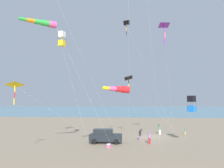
% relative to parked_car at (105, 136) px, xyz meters
% --- Properties ---
extents(ground_plane, '(600.00, 600.00, 0.00)m').
position_rel_parked_car_xyz_m(ground_plane, '(-6.19, 6.66, -0.95)').
color(ground_plane, gray).
extents(ocean_water_strip, '(240.00, 600.00, 0.01)m').
position_rel_parked_car_xyz_m(ocean_water_strip, '(-171.19, 6.66, -0.95)').
color(ocean_water_strip, teal).
rests_on(ocean_water_strip, ground_plane).
extents(parked_car, '(2.15, 4.34, 1.85)m').
position_rel_parked_car_xyz_m(parked_car, '(0.00, 0.00, 0.00)').
color(parked_car, black).
rests_on(parked_car, ground_plane).
extents(cooler_box, '(0.62, 0.42, 0.42)m').
position_rel_parked_car_xyz_m(cooler_box, '(2.87, 0.79, -0.74)').
color(cooler_box, '#EF4C93').
rests_on(cooler_box, ground_plane).
extents(person_adult_flyer, '(0.61, 0.66, 1.83)m').
position_rel_parked_car_xyz_m(person_adult_flyer, '(-9.13, 8.22, 0.04)').
color(person_adult_flyer, silver).
rests_on(person_adult_flyer, ground_plane).
extents(person_child_green_jacket, '(0.58, 0.60, 1.66)m').
position_rel_parked_car_xyz_m(person_child_green_jacket, '(-2.47, 4.70, -0.05)').
color(person_child_green_jacket, '#8E6B9E').
rests_on(person_child_green_jacket, ground_plane).
extents(person_child_grey_jacket, '(0.43, 0.37, 1.24)m').
position_rel_parked_car_xyz_m(person_child_grey_jacket, '(-9.11, 12.43, -0.28)').
color(person_child_grey_jacket, gold).
rests_on(person_child_grey_jacket, ground_plane).
extents(person_bystander_far, '(0.60, 0.63, 1.76)m').
position_rel_parked_car_xyz_m(person_bystander_far, '(0.09, 5.85, 0.01)').
color(person_bystander_far, '#B72833').
rests_on(person_bystander_far, ground_plane).
extents(kite_delta_purple_drifting, '(3.66, 9.16, 21.34)m').
position_rel_parked_car_xyz_m(kite_delta_purple_drifting, '(-12.77, 2.50, 19.84)').
color(kite_delta_purple_drifting, black).
rests_on(kite_delta_purple_drifting, ground_plane).
extents(kite_windsock_rainbow_low_near, '(6.41, 8.30, 13.38)m').
position_rel_parked_car_xyz_m(kite_windsock_rainbow_low_near, '(9.88, -4.82, 12.10)').
color(kite_windsock_rainbow_low_near, '#EF4C93').
rests_on(kite_windsock_rainbow_low_near, ground_plane).
extents(kite_windsock_striped_overhead, '(15.46, 5.08, 7.33)m').
position_rel_parked_car_xyz_m(kite_windsock_striped_overhead, '(4.20, 2.20, 5.99)').
color(kite_windsock_striped_overhead, red).
rests_on(kite_windsock_striped_overhead, ground_plane).
extents(kite_box_blue_topmost, '(11.50, 1.95, 6.28)m').
position_rel_parked_car_xyz_m(kite_box_blue_topmost, '(-0.02, 11.35, 4.27)').
color(kite_box_blue_topmost, black).
rests_on(kite_box_blue_topmost, ground_plane).
extents(kite_box_white_trailing, '(3.30, 3.07, 13.41)m').
position_rel_parked_car_xyz_m(kite_box_white_trailing, '(5.94, -4.23, 11.62)').
color(kite_box_white_trailing, white).
rests_on(kite_box_white_trailing, ground_plane).
extents(kite_delta_yellow_midlevel, '(7.02, 9.19, 9.71)m').
position_rel_parked_car_xyz_m(kite_delta_yellow_midlevel, '(-5.52, 2.98, 8.27)').
color(kite_delta_yellow_midlevel, black).
rests_on(kite_delta_yellow_midlevel, ground_plane).
extents(kite_delta_teal_far_right, '(6.75, 3.11, 17.05)m').
position_rel_parked_car_xyz_m(kite_delta_teal_far_right, '(-2.49, 8.31, 15.69)').
color(kite_delta_teal_far_right, purple).
rests_on(kite_delta_teal_far_right, ground_plane).
extents(kite_delta_small_distant, '(11.00, 7.53, 7.52)m').
position_rel_parked_car_xyz_m(kite_delta_small_distant, '(8.90, -7.99, 6.18)').
color(kite_delta_small_distant, yellow).
rests_on(kite_delta_small_distant, ground_plane).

